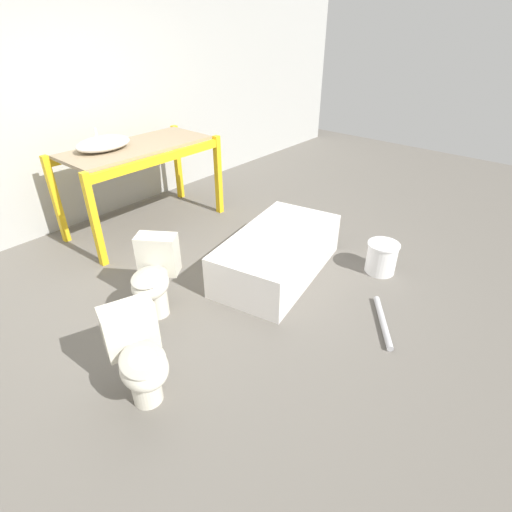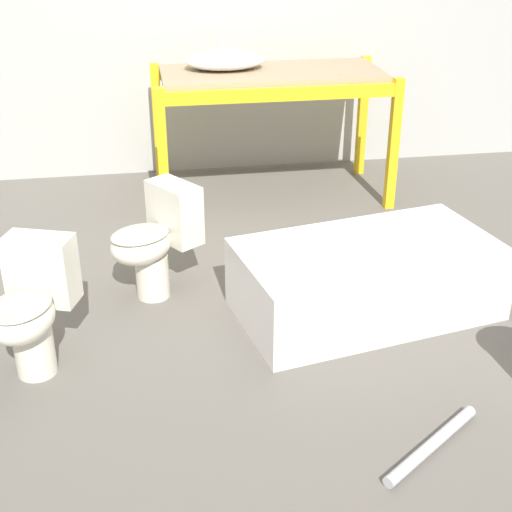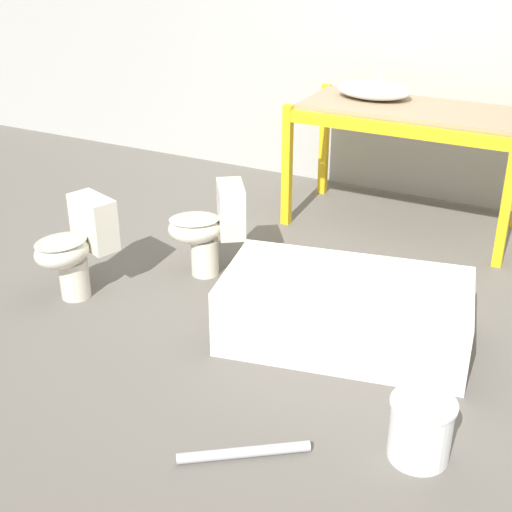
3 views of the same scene
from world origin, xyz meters
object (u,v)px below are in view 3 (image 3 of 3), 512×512
object	(u,v)px
toilet_near	(210,226)
sink_basin	(374,90)
bathtub_main	(345,306)
toilet_far	(76,245)
bucket_white	(421,428)

from	to	relation	value
toilet_near	sink_basin	bearing A→B (deg)	123.92
sink_basin	bathtub_main	size ratio (longest dim) A/B	0.38
toilet_far	bucket_white	world-z (taller)	toilet_far
sink_basin	toilet_far	size ratio (longest dim) A/B	0.89
sink_basin	toilet_near	bearing A→B (deg)	-111.77
sink_basin	bathtub_main	xyz separation A→B (m)	(0.55, -1.96, -0.83)
bathtub_main	toilet_near	xyz separation A→B (m)	(-1.17, 0.40, 0.13)
sink_basin	bathtub_main	bearing A→B (deg)	-74.35
bathtub_main	toilet_far	xyz separation A→B (m)	(-1.80, -0.27, 0.13)
toilet_far	bucket_white	size ratio (longest dim) A/B	2.08
toilet_near	bathtub_main	bearing A→B (deg)	36.67
sink_basin	bucket_white	xyz separation A→B (m)	(1.24, -2.75, -0.90)
sink_basin	bucket_white	bearing A→B (deg)	-65.84
bucket_white	sink_basin	bearing A→B (deg)	114.16
sink_basin	toilet_far	world-z (taller)	sink_basin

